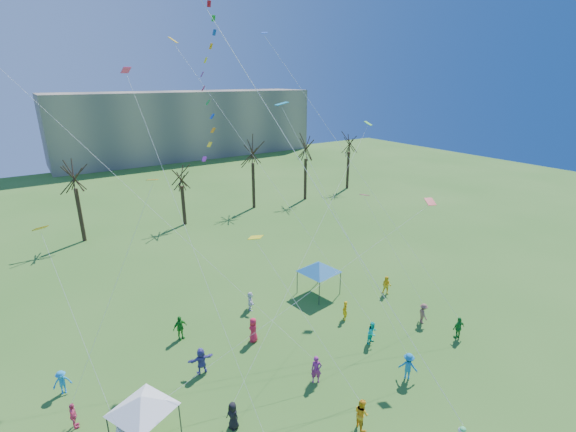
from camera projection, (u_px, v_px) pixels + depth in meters
ground at (362, 428)px, 21.66m from camera, size 160.00×160.00×0.00m
distant_building at (188, 124)px, 95.05m from camera, size 60.00×14.00×15.00m
bare_tree_row at (201, 170)px, 51.67m from camera, size 68.25×8.60×10.25m
big_box_kite at (214, 86)px, 19.32m from camera, size 4.60×7.18×24.24m
canopy_tent_white at (142, 403)px, 20.18m from camera, size 3.46×3.46×2.85m
canopy_tent_blue at (319, 267)px, 34.37m from camera, size 4.03×4.03×3.05m
festival_crowd at (277, 359)px, 25.69m from camera, size 25.77×14.81×1.85m
small_kites_aloft at (246, 156)px, 25.07m from camera, size 27.15×16.61×29.35m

